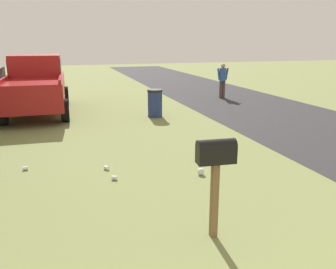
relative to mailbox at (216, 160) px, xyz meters
name	(u,v)px	position (x,y,z in m)	size (l,w,h in m)	color
mailbox	(216,160)	(0.00, 0.00, 0.00)	(0.24, 0.52, 1.39)	brown
pickup_truck	(37,83)	(9.72, 2.67, -0.01)	(5.06, 2.26, 2.09)	maroon
trash_bin	(155,103)	(7.71, -1.27, -0.63)	(0.53, 0.53, 0.97)	navy
pedestrian	(223,78)	(10.78, -5.34, -0.19)	(0.30, 0.57, 1.60)	#4C4238
litter_bag_far_scatter	(201,172)	(2.14, -0.70, -1.04)	(0.14, 0.14, 0.14)	silver
litter_cup_midfield_a	(25,168)	(3.47, 2.68, -1.07)	(0.08, 0.08, 0.10)	white
litter_cup_by_mailbox	(114,178)	(2.40, 0.99, -1.07)	(0.08, 0.08, 0.10)	white
litter_cup_midfield_b	(106,168)	(2.99, 1.07, -1.07)	(0.08, 0.08, 0.10)	white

